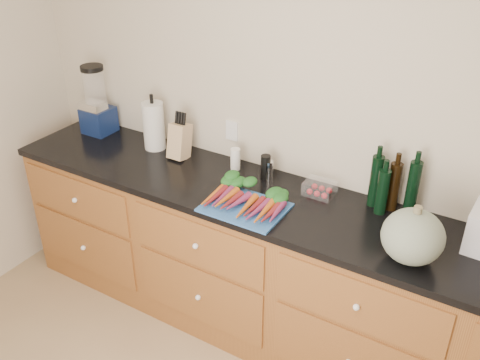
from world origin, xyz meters
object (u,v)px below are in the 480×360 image
Objects in this scene: carrots at (249,199)px; cutting_board at (245,207)px; paper_towel at (154,126)px; tomato_box at (320,188)px; squash at (413,237)px; knife_block at (180,141)px; blender_appliance at (96,104)px.

cutting_board is at bearing -90.00° from carrots.
paper_towel is 1.13m from tomato_box.
paper_towel is (-1.69, 0.30, 0.03)m from squash.
carrots is 2.65× the size of tomato_box.
carrots is (-0.00, 0.04, 0.03)m from cutting_board.
cutting_board is at bearing -25.22° from knife_block.
squash is 1.30× the size of knife_block.
cutting_board is at bearing -129.49° from tomato_box.
knife_block is 1.33× the size of tomato_box.
squash reaches higher than knife_block.
blender_appliance is at bearing -179.70° from paper_towel.
paper_towel is at bearing 0.30° from blender_appliance.
squash is at bearing -10.19° from paper_towel.
knife_block is at bearing 169.14° from squash.
paper_towel is (-0.85, 0.32, 0.14)m from cutting_board.
blender_appliance is at bearing 168.17° from carrots.
paper_towel reaches higher than knife_block.
knife_block is at bearing -5.41° from paper_towel.
cutting_board is 1.39× the size of paper_towel.
squash is at bearing -1.69° from carrots.
squash is at bearing -7.93° from blender_appliance.
blender_appliance reaches higher than squash.
squash is 1.72m from paper_towel.
blender_appliance is (-2.17, 0.30, 0.08)m from squash.
cutting_board is 0.85m from squash.
squash is 0.60× the size of blender_appliance.
knife_block is (0.21, -0.02, -0.04)m from paper_towel.
carrots is 0.69m from knife_block.
cutting_board is 1.51× the size of squash.
carrots is 0.90m from paper_towel.
knife_block reaches higher than cutting_board.
blender_appliance is 1.52× the size of paper_towel.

